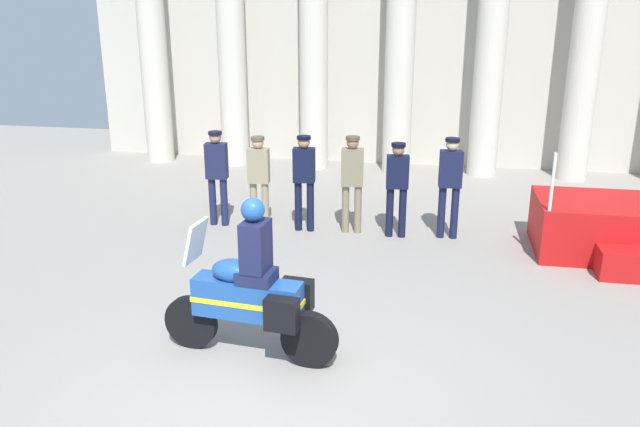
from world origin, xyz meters
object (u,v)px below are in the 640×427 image
object	(u,v)px
officer_in_row_3	(352,177)
officer_in_row_4	(397,182)
motorcycle_with_rider	(253,293)
officer_in_row_0	(217,171)
officer_in_row_1	(259,174)
officer_in_row_5	(450,180)
officer_in_row_2	(304,175)

from	to	relation	value
officer_in_row_3	officer_in_row_4	distance (m)	0.79
motorcycle_with_rider	officer_in_row_0	bearing A→B (deg)	-60.21
officer_in_row_1	officer_in_row_4	xyz separation A→B (m)	(2.48, -0.11, 0.00)
officer_in_row_1	officer_in_row_5	xyz separation A→B (m)	(3.37, -0.01, 0.06)
officer_in_row_2	officer_in_row_5	distance (m)	2.52
officer_in_row_0	motorcycle_with_rider	xyz separation A→B (m)	(1.96, -4.41, -0.23)
officer_in_row_4	motorcycle_with_rider	xyz separation A→B (m)	(-1.28, -4.37, -0.19)
officer_in_row_0	officer_in_row_1	bearing A→B (deg)	179.86
officer_in_row_4	officer_in_row_2	bearing A→B (deg)	-6.49
motorcycle_with_rider	officer_in_row_4	bearing A→B (deg)	-100.49
officer_in_row_1	officer_in_row_5	size ratio (longest dim) A/B	0.94
officer_in_row_0	officer_in_row_3	distance (m)	2.45
officer_in_row_4	motorcycle_with_rider	size ratio (longest dim) A/B	0.79
officer_in_row_2	officer_in_row_1	bearing A→B (deg)	-11.12
officer_in_row_5	officer_in_row_2	bearing A→B (deg)	-3.75
officer_in_row_2	motorcycle_with_rider	world-z (taller)	motorcycle_with_rider
officer_in_row_0	officer_in_row_5	world-z (taller)	officer_in_row_5
officer_in_row_0	motorcycle_with_rider	size ratio (longest dim) A/B	0.83
officer_in_row_3	officer_in_row_5	distance (m)	1.67
officer_in_row_0	officer_in_row_1	xyz separation A→B (m)	(0.76, 0.07, -0.05)
officer_in_row_2	motorcycle_with_rider	bearing A→B (deg)	89.09
officer_in_row_4	officer_in_row_0	bearing A→B (deg)	-6.22
officer_in_row_5	officer_in_row_0	bearing A→B (deg)	-4.61
officer_in_row_0	officer_in_row_5	size ratio (longest dim) A/B	0.99
officer_in_row_4	officer_in_row_5	world-z (taller)	officer_in_row_5
officer_in_row_4	officer_in_row_1	bearing A→B (deg)	-8.08
officer_in_row_0	officer_in_row_2	world-z (taller)	officer_in_row_0
officer_in_row_1	motorcycle_with_rider	xyz separation A→B (m)	(1.20, -4.48, -0.18)
officer_in_row_5	motorcycle_with_rider	bearing A→B (deg)	58.71
officer_in_row_3	officer_in_row_4	size ratio (longest dim) A/B	1.04
officer_in_row_2	officer_in_row_4	size ratio (longest dim) A/B	1.04
officer_in_row_1	officer_in_row_3	size ratio (longest dim) A/B	0.96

